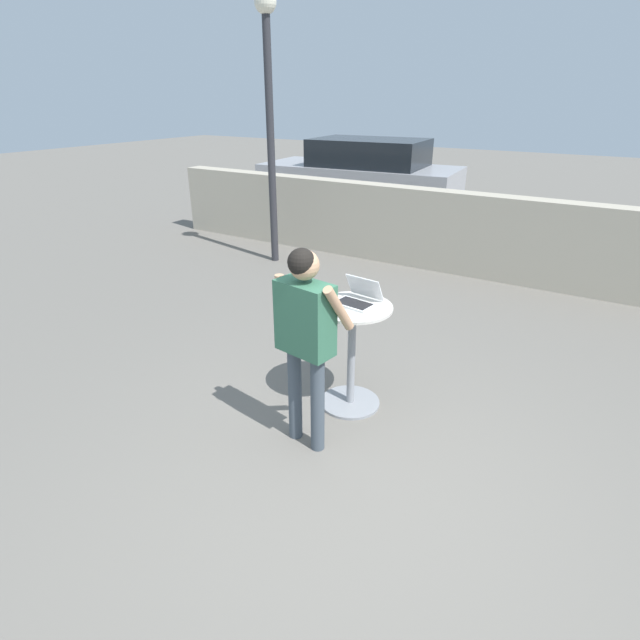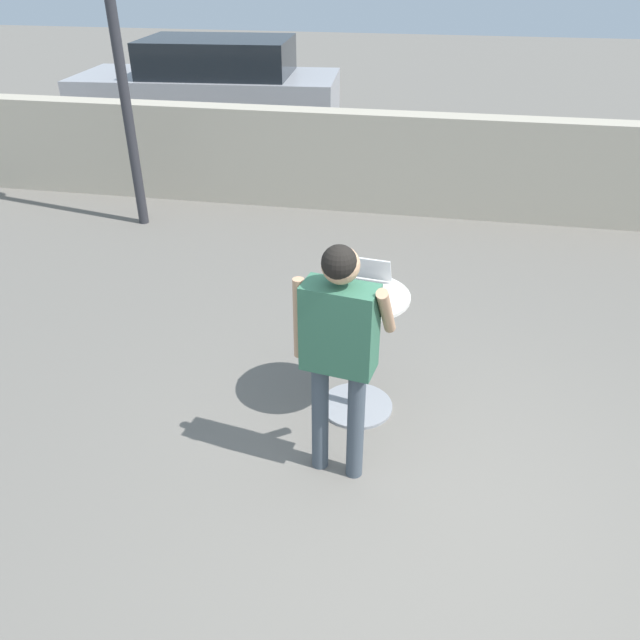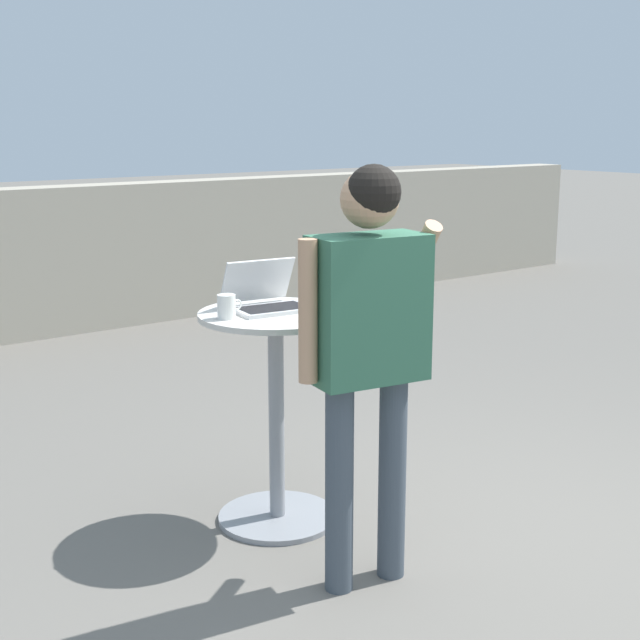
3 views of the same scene
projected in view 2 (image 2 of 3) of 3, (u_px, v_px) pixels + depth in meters
The scene contains 7 objects.
ground_plane at pixel (428, 532), 3.75m from camera, with size 50.00×50.00×0.00m, color slate.
pavement_kerb at pixel (449, 167), 7.90m from camera, with size 13.04×0.35×1.26m.
cafe_table at pixel (359, 344), 4.47m from camera, with size 0.68×0.68×0.98m.
laptop at pixel (364, 283), 4.30m from camera, with size 0.37×0.36×0.22m.
coffee_mug at pixel (328, 284), 4.29m from camera, with size 0.12×0.08×0.10m.
standing_person at pixel (339, 337), 3.66m from camera, with size 0.61×0.34×1.65m.
parked_car_near_street at pixel (211, 89), 11.03m from camera, with size 4.68×2.29×1.69m.
Camera 2 is at (-0.17, -2.63, 3.02)m, focal length 35.00 mm.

